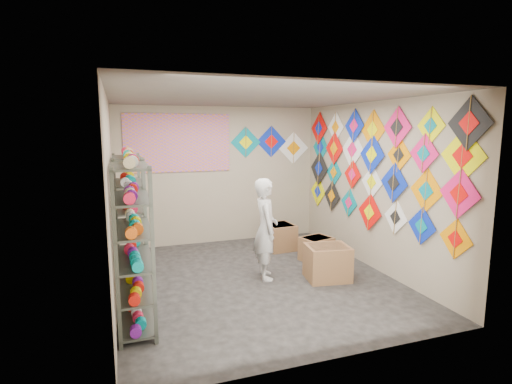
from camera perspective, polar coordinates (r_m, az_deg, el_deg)
name	(u,v)px	position (r m, az deg, el deg)	size (l,w,h in m)	color
ground	(256,280)	(6.20, 0.03, -12.42)	(4.50, 4.50, 0.00)	black
room_walls	(256,172)	(5.81, 0.03, 2.88)	(4.50, 4.50, 4.50)	tan
shelf_rack_front	(133,246)	(4.79, -17.16, -7.32)	(0.40, 1.10, 1.90)	#4C5147
shelf_rack_back	(130,221)	(6.05, -17.61, -3.97)	(0.40, 1.10, 1.90)	#4C5147
string_spools	(131,225)	(5.40, -17.46, -4.47)	(0.12, 2.36, 0.12)	#FE1E47
kite_wall_display	(370,165)	(6.75, 16.00, 3.72)	(0.06, 4.32, 2.05)	#FF9000
back_wall_kites	(272,144)	(8.26, 2.24, 6.84)	(1.70, 0.02, 0.80)	#037F8D
poster	(178,143)	(7.77, -11.07, 6.87)	(2.00, 0.01, 1.10)	#A255B9
shopkeeper	(266,229)	(6.06, 1.39, -5.27)	(0.46, 0.62, 1.54)	silver
carton_a	(327,263)	(6.23, 10.16, -9.89)	(0.63, 0.52, 0.52)	#9A6843
carton_b	(316,249)	(7.07, 8.62, -8.05)	(0.50, 0.41, 0.41)	#9A6843
carton_c	(280,237)	(7.64, 3.39, -6.39)	(0.50, 0.55, 0.48)	#9A6843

